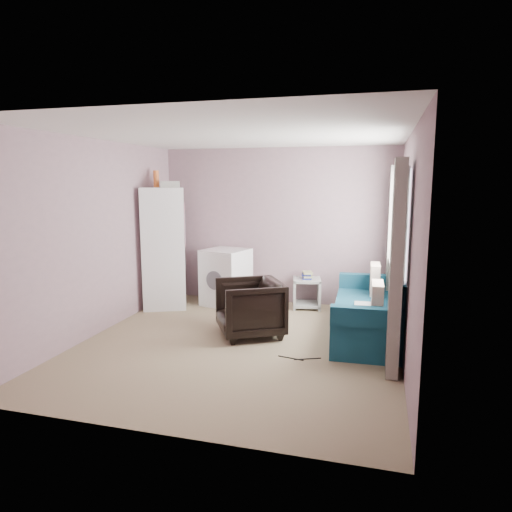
{
  "coord_description": "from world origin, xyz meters",
  "views": [
    {
      "loc": [
        1.6,
        -5.09,
        1.96
      ],
      "look_at": [
        0.05,
        0.6,
        1.0
      ],
      "focal_mm": 32.0,
      "sensor_mm": 36.0,
      "label": 1
    }
  ],
  "objects_px": {
    "fridge": "(164,247)",
    "washing_machine": "(226,276)",
    "side_table": "(307,291)",
    "armchair": "(250,305)",
    "sofa": "(376,312)"
  },
  "relations": [
    {
      "from": "armchair",
      "to": "washing_machine",
      "type": "height_order",
      "value": "washing_machine"
    },
    {
      "from": "armchair",
      "to": "washing_machine",
      "type": "bearing_deg",
      "value": -179.29
    },
    {
      "from": "side_table",
      "to": "sofa",
      "type": "bearing_deg",
      "value": -47.04
    },
    {
      "from": "fridge",
      "to": "washing_machine",
      "type": "bearing_deg",
      "value": -2.06
    },
    {
      "from": "fridge",
      "to": "sofa",
      "type": "xyz_separation_m",
      "value": [
        3.24,
        -0.64,
        -0.63
      ]
    },
    {
      "from": "fridge",
      "to": "side_table",
      "type": "height_order",
      "value": "fridge"
    },
    {
      "from": "side_table",
      "to": "armchair",
      "type": "bearing_deg",
      "value": -108.78
    },
    {
      "from": "fridge",
      "to": "sofa",
      "type": "height_order",
      "value": "fridge"
    },
    {
      "from": "armchair",
      "to": "side_table",
      "type": "xyz_separation_m",
      "value": [
        0.51,
        1.49,
        -0.13
      ]
    },
    {
      "from": "washing_machine",
      "to": "side_table",
      "type": "bearing_deg",
      "value": 21.36
    },
    {
      "from": "fridge",
      "to": "washing_machine",
      "type": "relative_size",
      "value": 2.37
    },
    {
      "from": "fridge",
      "to": "side_table",
      "type": "xyz_separation_m",
      "value": [
        2.18,
        0.5,
        -0.68
      ]
    },
    {
      "from": "side_table",
      "to": "sofa",
      "type": "xyz_separation_m",
      "value": [
        1.06,
        -1.14,
        0.05
      ]
    },
    {
      "from": "washing_machine",
      "to": "sofa",
      "type": "distance_m",
      "value": 2.56
    },
    {
      "from": "sofa",
      "to": "washing_machine",
      "type": "bearing_deg",
      "value": 155.11
    }
  ]
}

